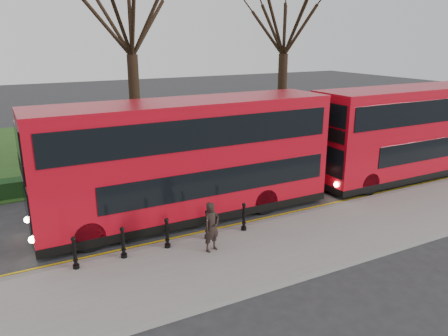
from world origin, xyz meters
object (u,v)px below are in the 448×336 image
bus_rear (414,132)px  pedestrian (212,227)px  bollard_row (167,234)px  bus_lead (187,160)px

bus_rear → pedestrian: bus_rear is taller
pedestrian → bollard_row: bearing=127.9°
bus_lead → pedestrian: (-0.59, -3.30, -1.35)m
bus_lead → pedestrian: size_ratio=6.95×
bollard_row → bus_rear: bearing=8.3°
bus_rear → pedestrian: 13.30m
bus_lead → bus_rear: bus_lead is taller
bollard_row → bus_lead: bus_lead is taller
bus_lead → bus_rear: 12.31m
bus_lead → pedestrian: 3.61m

